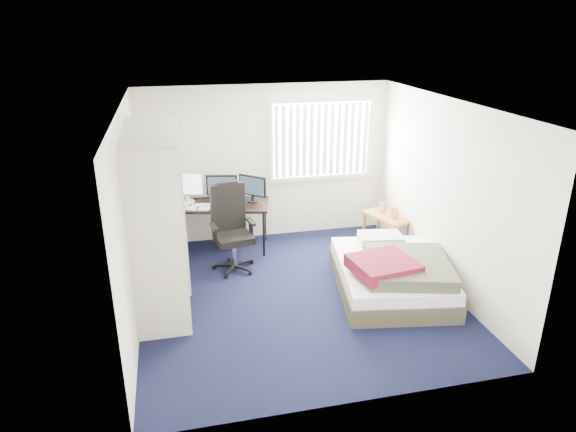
% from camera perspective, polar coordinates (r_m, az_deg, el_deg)
% --- Properties ---
extents(ground, '(4.20, 4.20, 0.00)m').
position_cam_1_polar(ground, '(6.87, 1.02, -8.77)').
color(ground, black).
rests_on(ground, ground).
extents(room_shell, '(4.20, 4.20, 4.20)m').
position_cam_1_polar(room_shell, '(6.26, 1.11, 3.31)').
color(room_shell, silver).
rests_on(room_shell, ground).
extents(window_assembly, '(1.72, 0.09, 1.32)m').
position_cam_1_polar(window_assembly, '(8.37, 3.72, 8.46)').
color(window_assembly, white).
rests_on(window_assembly, ground).
extents(closet, '(0.64, 1.84, 2.22)m').
position_cam_1_polar(closet, '(6.39, -14.20, 1.54)').
color(closet, beige).
rests_on(closet, ground).
extents(desk, '(1.65, 1.02, 1.21)m').
position_cam_1_polar(desk, '(8.01, -7.70, 1.64)').
color(desk, black).
rests_on(desk, ground).
extents(office_chair, '(0.68, 0.68, 1.27)m').
position_cam_1_polar(office_chair, '(7.45, -6.27, -2.25)').
color(office_chair, black).
rests_on(office_chair, ground).
extents(footstool, '(0.40, 0.36, 0.27)m').
position_cam_1_polar(footstool, '(8.33, -5.82, -1.75)').
color(footstool, white).
rests_on(footstool, ground).
extents(nightstand, '(0.61, 0.86, 0.71)m').
position_cam_1_polar(nightstand, '(8.23, 10.89, -0.37)').
color(nightstand, brown).
rests_on(nightstand, ground).
extents(bed, '(1.66, 2.04, 0.61)m').
position_cam_1_polar(bed, '(6.98, 11.49, -6.25)').
color(bed, '#423C30').
rests_on(bed, ground).
extents(pine_box, '(0.43, 0.35, 0.28)m').
position_cam_1_polar(pine_box, '(6.45, -13.06, -10.11)').
color(pine_box, '#AB7E55').
rests_on(pine_box, ground).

